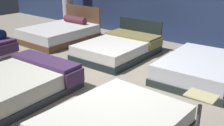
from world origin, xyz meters
TOP-DOWN VIEW (x-y plane):
  - ground_plane at (0.00, 0.00)m, footprint 18.00×18.00m
  - bed_1 at (-1.18, -1.30)m, footprint 1.75×2.14m
  - bed_4 at (-3.42, 1.66)m, footprint 1.67×2.19m
  - bed_5 at (-1.07, 1.65)m, footprint 1.55×2.21m
  - bed_6 at (1.17, 1.58)m, footprint 1.59×2.11m

SIDE VIEW (x-z plane):
  - ground_plane at x=0.00m, z-range -0.02..0.00m
  - bed_6 at x=1.17m, z-range 0.00..0.43m
  - bed_1 at x=-1.18m, z-range -0.03..0.46m
  - bed_5 at x=-1.07m, z-range -0.19..0.63m
  - bed_4 at x=-3.42m, z-range -0.24..0.73m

